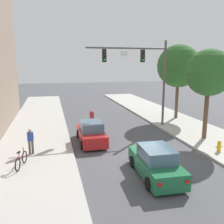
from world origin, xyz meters
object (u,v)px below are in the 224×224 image
Objects in this scene: bicycle_leaning at (21,160)px; fire_hydrant at (219,146)px; traffic_signal_mast at (143,67)px; pedestrian_sidewalk_left_walker at (31,140)px; street_tree_second at (179,66)px; car_lead_red at (91,133)px; pedestrian_crossing_road at (92,117)px; street_tree_nearest at (209,73)px; car_following_green at (156,163)px.

bicycle_leaning is 2.41× the size of fire_hydrant.
traffic_signal_mast is 11.17m from pedestrian_sidewalk_left_walker.
traffic_signal_mast is 5.25m from street_tree_second.
car_lead_red is 4.40m from pedestrian_crossing_road.
car_lead_red is 0.64× the size of street_tree_nearest.
street_tree_nearest is at bearing 73.65° from fire_hydrant.
pedestrian_crossing_road is at bearing 98.49° from car_following_green.
street_tree_nearest is at bearing -37.08° from pedestrian_crossing_road.
car_lead_red reaches higher than fire_hydrant.
pedestrian_crossing_road is 10.15m from street_tree_second.
pedestrian_crossing_road is at bearing 51.22° from pedestrian_sidewalk_left_walker.
pedestrian_crossing_road is at bearing 128.85° from fire_hydrant.
street_tree_second is at bearing 28.85° from car_lead_red.
car_lead_red is 2.59× the size of pedestrian_sidewalk_left_walker.
street_tree_second is (1.38, 6.84, 0.40)m from street_tree_nearest.
street_tree_second is (14.24, 8.97, 4.89)m from bicycle_leaning.
car_following_green is (2.32, -6.11, 0.00)m from car_lead_red.
street_tree_second is at bearing 6.71° from pedestrian_crossing_road.
traffic_signal_mast is 12.58m from bicycle_leaning.
traffic_signal_mast is at bearing 27.17° from pedestrian_sidewalk_left_walker.
pedestrian_crossing_road is at bearing 80.04° from car_lead_red.
car_following_green is at bearing -34.80° from pedestrian_sidewalk_left_walker.
traffic_signal_mast is 4.32× the size of bicycle_leaning.
car_following_green is at bearing -142.52° from street_tree_nearest.
pedestrian_crossing_road is (0.76, 4.33, 0.19)m from car_lead_red.
fire_hydrant is 5.34m from street_tree_nearest.
bicycle_leaning is at bearing -147.79° from street_tree_second.
car_following_green is at bearing -122.99° from street_tree_second.
fire_hydrant is at bearing -28.73° from car_lead_red.
traffic_signal_mast is 1.01× the size of street_tree_second.
street_tree_second is at bearing 78.57° from street_tree_nearest.
traffic_signal_mast reaches higher than bicycle_leaning.
fire_hydrant is at bearing -70.82° from traffic_signal_mast.
traffic_signal_mast is 1.14× the size of street_tree_nearest.
traffic_signal_mast is at bearing -153.25° from street_tree_second.
pedestrian_crossing_road reaches higher than car_lead_red.
pedestrian_crossing_road is 2.28× the size of fire_hydrant.
street_tree_nearest is at bearing 1.05° from pedestrian_sidewalk_left_walker.
fire_hydrant is 0.11× the size of street_tree_nearest.
street_tree_second reaches higher than bicycle_leaning.
fire_hydrant is at bearing -106.35° from street_tree_nearest.
bicycle_leaning is 0.26× the size of street_tree_nearest.
pedestrian_sidewalk_left_walker is (-6.38, 4.44, 0.34)m from car_following_green.
street_tree_nearest is at bearing 9.42° from bicycle_leaning.
pedestrian_sidewalk_left_walker is at bearing -152.83° from traffic_signal_mast.
street_tree_nearest is (12.85, 2.13, 4.49)m from bicycle_leaning.
car_lead_red reaches higher than bicycle_leaning.
bicycle_leaning is 13.78m from street_tree_nearest.
car_lead_red is 5.71m from bicycle_leaning.
car_following_green is at bearing -106.93° from traffic_signal_mast.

